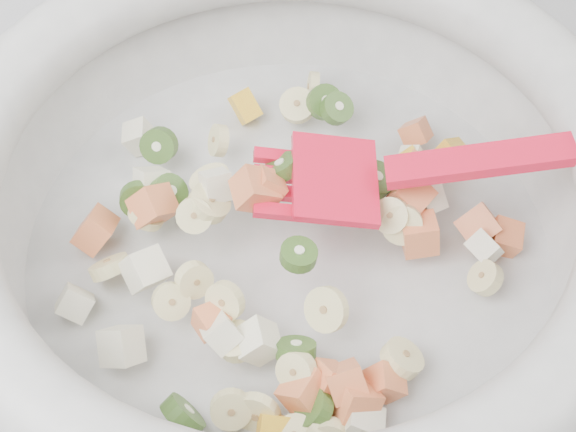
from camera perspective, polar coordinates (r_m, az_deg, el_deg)
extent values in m
cylinder|color=silver|center=(0.59, 0.00, -2.34)|extent=(0.36, 0.36, 0.02)
torus|color=silver|center=(0.52, 0.00, 2.87)|extent=(0.44, 0.44, 0.05)
cylinder|color=#CEBC89|center=(0.56, 12.63, -3.93)|extent=(0.03, 0.03, 0.03)
cylinder|color=#CEBC89|center=(0.66, 1.62, 8.32)|extent=(0.01, 0.03, 0.03)
cylinder|color=#CEBC89|center=(0.51, 1.51, -13.67)|extent=(0.03, 0.03, 0.02)
cylinder|color=#CEBC89|center=(0.52, -4.10, -5.51)|extent=(0.03, 0.03, 0.03)
cylinder|color=#CEBC89|center=(0.61, -4.52, 4.89)|extent=(0.02, 0.03, 0.03)
cylinder|color=#CEBC89|center=(0.56, -11.45, -3.26)|extent=(0.03, 0.03, 0.03)
cylinder|color=#CEBC89|center=(0.55, -5.13, 0.83)|extent=(0.03, 0.03, 0.02)
cylinder|color=#CEBC89|center=(0.52, 7.39, -9.12)|extent=(0.04, 0.04, 0.02)
cylinder|color=#CEBC89|center=(0.56, 6.69, 0.04)|extent=(0.03, 0.03, 0.03)
cylinder|color=#CEBC89|center=(0.55, -6.05, 0.06)|extent=(0.03, 0.03, 0.03)
cylinder|color=#CEBC89|center=(0.57, -5.00, 2.23)|extent=(0.04, 0.03, 0.02)
cylinder|color=#CEBC89|center=(0.53, -6.08, -4.12)|extent=(0.03, 0.02, 0.03)
cylinder|color=#CEBC89|center=(0.52, -3.34, -8.09)|extent=(0.03, 0.03, 0.02)
cylinder|color=#CEBC89|center=(0.56, 7.39, -0.56)|extent=(0.03, 0.03, 0.03)
cylinder|color=#CEBC89|center=(0.52, 2.49, -6.06)|extent=(0.03, 0.03, 0.03)
cylinder|color=#CEBC89|center=(0.58, -9.13, 0.04)|extent=(0.02, 0.03, 0.02)
cylinder|color=#CEBC89|center=(0.51, -3.71, -12.37)|extent=(0.03, 0.03, 0.03)
cylinder|color=#CEBC89|center=(0.51, -2.01, -12.65)|extent=(0.04, 0.02, 0.04)
cylinder|color=#CEBC89|center=(0.51, 0.55, -9.97)|extent=(0.03, 0.03, 0.03)
cylinder|color=#CEBC89|center=(0.64, 0.61, 7.16)|extent=(0.03, 0.04, 0.02)
cylinder|color=#CEBC89|center=(0.53, -7.57, -5.49)|extent=(0.03, 0.03, 0.03)
cube|color=#F6924D|center=(0.54, -2.13, 1.73)|extent=(0.03, 0.03, 0.03)
cube|color=#F6924D|center=(0.57, -8.72, 0.65)|extent=(0.04, 0.03, 0.04)
cube|color=#F6924D|center=(0.54, -1.38, 1.87)|extent=(0.03, 0.02, 0.03)
cube|color=#F6924D|center=(0.58, -12.34, -0.89)|extent=(0.03, 0.03, 0.04)
cube|color=#F6924D|center=(0.52, -4.97, -6.77)|extent=(0.03, 0.02, 0.02)
cube|color=#F6924D|center=(0.63, 8.26, 5.35)|extent=(0.03, 0.03, 0.03)
cube|color=#F6924D|center=(0.57, 7.97, 1.32)|extent=(0.03, 0.04, 0.03)
cube|color=#F6924D|center=(0.51, 3.71, -10.66)|extent=(0.02, 0.03, 0.03)
cube|color=#F6924D|center=(0.51, 4.29, -11.95)|extent=(0.03, 0.03, 0.04)
cube|color=#F6924D|center=(0.56, 8.50, -1.19)|extent=(0.03, 0.02, 0.03)
cube|color=#F6924D|center=(0.51, 2.62, -10.49)|extent=(0.03, 0.03, 0.03)
cube|color=#F6924D|center=(0.51, 1.02, -11.24)|extent=(0.03, 0.03, 0.03)
cube|color=#F6924D|center=(0.52, 6.26, -10.66)|extent=(0.03, 0.02, 0.03)
cube|color=#F6924D|center=(0.59, 13.83, -1.35)|extent=(0.03, 0.03, 0.02)
cube|color=#F6924D|center=(0.59, 12.22, -0.62)|extent=(0.04, 0.03, 0.03)
cube|color=#F6924D|center=(0.60, 8.41, 2.78)|extent=(0.03, 0.03, 0.03)
cylinder|color=#5B9933|center=(0.52, 0.69, -2.52)|extent=(0.03, 0.03, 0.01)
cylinder|color=#5B9933|center=(0.51, 0.52, -8.68)|extent=(0.03, 0.03, 0.02)
cylinder|color=#5B9933|center=(0.63, 3.17, 6.96)|extent=(0.03, 0.03, 0.02)
cylinder|color=#5B9933|center=(0.51, -6.81, -12.70)|extent=(0.03, 0.03, 0.03)
cylinder|color=#5B9933|center=(0.56, -0.37, 3.14)|extent=(0.03, 0.03, 0.03)
cylinder|color=#5B9933|center=(0.58, -7.77, 1.45)|extent=(0.03, 0.04, 0.03)
cylinder|color=#5B9933|center=(0.61, -8.34, 4.54)|extent=(0.03, 0.03, 0.03)
cylinder|color=#5B9933|center=(0.58, 5.59, 2.30)|extent=(0.03, 0.03, 0.02)
cylinder|color=#5B9933|center=(0.58, -9.63, 1.05)|extent=(0.03, 0.02, 0.03)
cylinder|color=#5B9933|center=(0.50, 1.69, -12.38)|extent=(0.03, 0.03, 0.03)
cylinder|color=#5B9933|center=(0.63, 2.37, 7.37)|extent=(0.04, 0.03, 0.03)
cube|color=beige|center=(0.53, -10.71, -8.26)|extent=(0.03, 0.03, 0.04)
cube|color=beige|center=(0.61, 7.97, 3.53)|extent=(0.03, 0.02, 0.02)
cube|color=beige|center=(0.57, 12.56, -2.04)|extent=(0.03, 0.03, 0.02)
cube|color=beige|center=(0.52, -4.31, -7.60)|extent=(0.03, 0.03, 0.03)
cube|color=beige|center=(0.59, -8.83, 2.06)|extent=(0.03, 0.03, 0.03)
cube|color=beige|center=(0.52, -1.94, -8.08)|extent=(0.03, 0.02, 0.03)
cube|color=beige|center=(0.51, 4.68, -13.35)|extent=(0.03, 0.03, 0.03)
cube|color=beige|center=(0.63, -9.58, 5.07)|extent=(0.03, 0.02, 0.03)
cube|color=beige|center=(0.57, 1.72, 3.76)|extent=(0.03, 0.03, 0.03)
cube|color=beige|center=(0.55, -4.68, 1.95)|extent=(0.02, 0.03, 0.03)
cube|color=beige|center=(0.58, 8.79, 1.18)|extent=(0.03, 0.03, 0.03)
cube|color=beige|center=(0.56, -13.62, -5.51)|extent=(0.03, 0.03, 0.03)
cube|color=beige|center=(0.55, -9.22, -3.43)|extent=(0.03, 0.03, 0.03)
cube|color=yellow|center=(0.65, -2.78, 7.10)|extent=(0.02, 0.03, 0.02)
cube|color=yellow|center=(0.62, 10.65, 4.03)|extent=(0.03, 0.03, 0.03)
cube|color=yellow|center=(0.60, 7.97, 3.18)|extent=(0.02, 0.03, 0.02)
cube|color=yellow|center=(0.51, -0.57, -13.58)|extent=(0.03, 0.02, 0.02)
cube|color=red|center=(0.55, 3.05, 2.38)|extent=(0.06, 0.07, 0.02)
cube|color=red|center=(0.56, -0.85, 3.87)|extent=(0.03, 0.01, 0.01)
cube|color=red|center=(0.55, -0.84, 2.72)|extent=(0.03, 0.01, 0.01)
cube|color=red|center=(0.54, -0.83, 1.54)|extent=(0.03, 0.01, 0.01)
cube|color=red|center=(0.54, -0.81, 0.31)|extent=(0.03, 0.01, 0.01)
cube|color=red|center=(0.55, 16.44, 3.99)|extent=(0.19, 0.05, 0.04)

